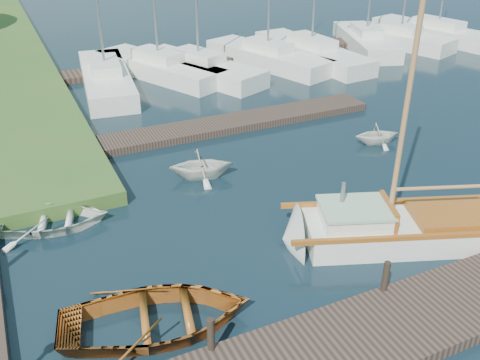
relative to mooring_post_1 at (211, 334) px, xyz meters
name	(u,v)px	position (x,y,z in m)	size (l,w,h in m)	color
ground	(240,214)	(3.00, 5.00, -0.70)	(160.00, 160.00, 0.00)	black
near_dock	(356,341)	(3.00, -1.00, -0.55)	(18.00, 2.20, 0.30)	black
far_dock	(218,126)	(5.00, 11.50, -0.55)	(14.00, 1.60, 0.30)	black
pontoon	(277,51)	(13.00, 21.00, -0.55)	(30.00, 1.60, 0.30)	black
mooring_post_1	(211,334)	(0.00, 0.00, 0.00)	(0.16, 0.16, 0.80)	black
mooring_post_2	(386,276)	(4.50, 0.00, 0.00)	(0.16, 0.16, 0.80)	black
sailboat	(400,230)	(6.50, 1.82, -0.36)	(7.38, 4.33, 9.83)	silver
dinghy	(156,313)	(-0.77, 1.35, -0.25)	(3.08, 4.32, 0.89)	brown
tender_a	(49,217)	(-2.38, 6.74, -0.35)	(2.39, 3.35, 0.69)	silver
tender_b	(201,163)	(2.81, 7.76, -0.12)	(1.89, 2.19, 1.15)	silver
tender_d	(378,132)	(10.14, 7.51, -0.22)	(1.56, 1.81, 0.95)	silver
marina_boat_0	(106,77)	(2.01, 18.87, -0.13)	(3.24, 8.55, 10.46)	silver
marina_boat_1	(159,66)	(5.00, 19.60, -0.13)	(5.43, 8.37, 11.16)	silver
marina_boat_2	(199,66)	(6.92, 18.62, -0.12)	(5.18, 8.32, 12.34)	silver
marina_boat_3	(268,55)	(11.26, 18.97, -0.12)	(4.68, 8.43, 12.15)	silver
marina_boat_4	(311,51)	(14.08, 18.82, -0.13)	(2.98, 9.23, 11.02)	silver
marina_boat_5	(366,40)	(18.62, 19.68, -0.14)	(4.71, 8.13, 9.96)	silver
marina_boat_6	(400,37)	(20.96, 19.19, -0.13)	(4.31, 7.13, 10.24)	silver
marina_boat_7	(437,32)	(24.25, 19.39, -0.13)	(4.22, 9.56, 11.42)	silver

